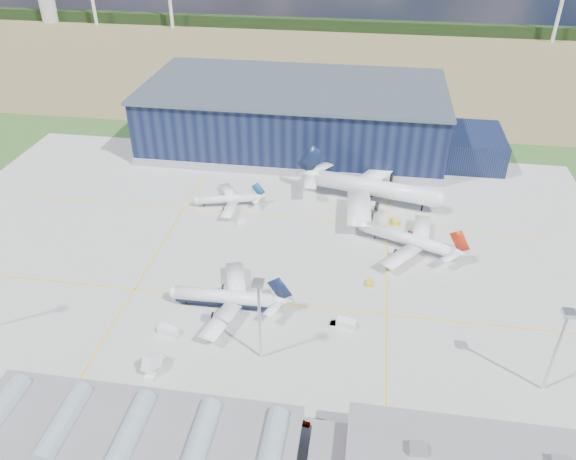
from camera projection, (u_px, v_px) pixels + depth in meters
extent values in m
plane|color=#2A551F|center=(247.00, 278.00, 161.69)|extent=(600.00, 600.00, 0.00)
cube|color=#AAA9A4|center=(254.00, 258.00, 169.99)|extent=(220.00, 160.00, 0.06)
cube|color=yellow|center=(239.00, 300.00, 153.33)|extent=(180.00, 0.40, 0.02)
cube|color=yellow|center=(269.00, 216.00, 190.76)|extent=(180.00, 0.40, 0.02)
cube|color=yellow|center=(159.00, 249.00, 173.83)|extent=(0.40, 120.00, 0.02)
cube|color=yellow|center=(387.00, 270.00, 164.82)|extent=(0.40, 120.00, 0.02)
cube|color=olive|center=(323.00, 62.00, 344.66)|extent=(600.00, 220.00, 0.01)
cube|color=black|center=(335.00, 25.00, 409.03)|extent=(600.00, 8.00, 8.00)
cube|color=#0F1632|center=(294.00, 116.00, 233.95)|extent=(120.00, 60.00, 25.00)
cube|color=#989CA6|center=(294.00, 141.00, 239.84)|extent=(121.00, 61.00, 3.20)
cube|color=#4D5761|center=(295.00, 86.00, 226.93)|extent=(122.00, 62.00, 1.20)
cube|color=#0F1632|center=(471.00, 147.00, 224.03)|extent=(24.00, 30.00, 12.00)
cube|color=black|center=(463.00, 439.00, 112.40)|extent=(44.00, 0.40, 1.40)
cube|color=black|center=(466.00, 427.00, 110.51)|extent=(44.00, 0.40, 1.40)
cube|color=#A8A8A3|center=(418.00, 449.00, 102.21)|extent=(3.20, 2.60, 1.60)
cube|color=black|center=(133.00, 443.00, 111.46)|extent=(65.00, 22.00, 6.00)
cube|color=slate|center=(130.00, 433.00, 109.73)|extent=(66.00, 23.00, 0.50)
cylinder|color=#96AFBA|center=(63.00, 423.00, 111.42)|extent=(4.40, 18.00, 4.40)
cylinder|color=#96AFBA|center=(130.00, 432.00, 109.62)|extent=(4.40, 18.00, 4.40)
cylinder|color=#96AFBA|center=(199.00, 442.00, 107.82)|extent=(4.40, 18.00, 4.40)
cylinder|color=#96AFBA|center=(271.00, 452.00, 106.02)|extent=(4.40, 18.00, 4.40)
cylinder|color=silver|center=(260.00, 323.00, 129.51)|extent=(0.70, 0.70, 22.00)
cube|color=silver|center=(258.00, 283.00, 123.30)|extent=(2.60, 2.60, 1.00)
cylinder|color=silver|center=(555.00, 354.00, 121.14)|extent=(0.70, 0.70, 22.00)
cube|color=silver|center=(569.00, 313.00, 114.93)|extent=(2.60, 2.60, 1.00)
cube|color=yellow|center=(370.00, 283.00, 158.66)|extent=(1.92, 2.75, 1.15)
cube|color=white|center=(168.00, 331.00, 141.56)|extent=(5.43, 3.38, 2.20)
cube|color=white|center=(241.00, 223.00, 185.44)|extent=(2.73, 3.50, 1.35)
cube|color=yellow|center=(395.00, 222.00, 186.22)|extent=(2.61, 3.60, 1.44)
cube|color=white|center=(315.00, 180.00, 211.24)|extent=(3.97, 3.89, 1.45)
cube|color=white|center=(346.00, 323.00, 143.72)|extent=(5.18, 3.34, 2.29)
cube|color=white|center=(153.00, 365.00, 130.92)|extent=(3.32, 5.83, 3.51)
imported|color=#99999E|center=(303.00, 423.00, 118.57)|extent=(3.36, 1.60, 1.11)
imported|color=#99999E|center=(337.00, 324.00, 144.56)|extent=(3.45, 1.42, 1.11)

